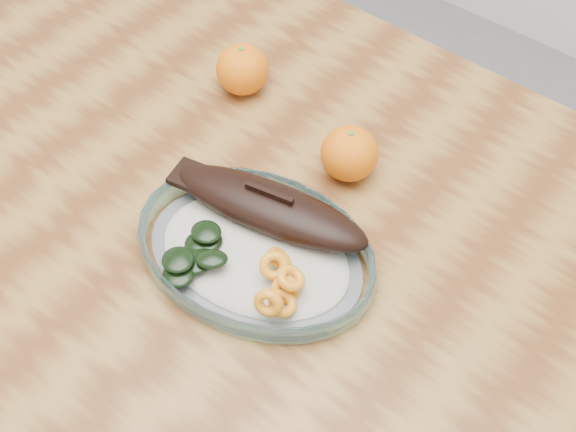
% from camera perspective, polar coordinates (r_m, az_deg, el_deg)
% --- Properties ---
extents(ground, '(3.00, 3.00, 0.00)m').
position_cam_1_polar(ground, '(1.56, -3.12, -15.58)').
color(ground, slate).
rests_on(ground, ground).
extents(dining_table, '(1.20, 0.80, 0.75)m').
position_cam_1_polar(dining_table, '(0.99, -4.73, -0.99)').
color(dining_table, brown).
rests_on(dining_table, ground).
extents(plated_meal, '(0.60, 0.60, 0.08)m').
position_cam_1_polar(plated_meal, '(0.83, -2.57, -2.43)').
color(plated_meal, white).
rests_on(plated_meal, dining_table).
extents(orange_left, '(0.07, 0.07, 0.07)m').
position_cam_1_polar(orange_left, '(1.01, -3.63, 11.49)').
color(orange_left, '#FF6405').
rests_on(orange_left, dining_table).
extents(orange_right, '(0.07, 0.07, 0.07)m').
position_cam_1_polar(orange_right, '(0.90, 4.87, 4.95)').
color(orange_right, '#FF6405').
rests_on(orange_right, dining_table).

